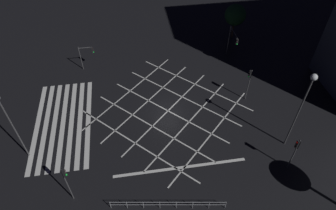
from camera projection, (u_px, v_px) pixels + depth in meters
ground_plane at (168, 111)px, 33.76m from camera, size 200.00×200.00×0.00m
road_markings at (102, 121)px, 32.66m from camera, size 19.14×24.08×0.01m
traffic_light_sw_cross at (88, 53)px, 37.49m from camera, size 0.36×1.87×3.37m
traffic_light_ne_cross at (295, 149)px, 26.41m from camera, size 0.36×0.39×4.10m
traffic_light_se_cross at (66, 178)px, 23.96m from camera, size 0.36×0.39×4.57m
traffic_light_nw_main at (233, 40)px, 38.06m from camera, size 3.03×0.36×4.42m
traffic_light_median_north at (249, 79)px, 32.99m from camera, size 0.36×0.39×4.24m
street_lamp_east at (306, 96)px, 25.77m from camera, size 0.58×0.58×9.07m
street_lamp_west at (8, 118)px, 25.65m from camera, size 0.46×0.46×8.04m
street_tree_near at (235, 15)px, 42.04m from camera, size 2.99×2.99×5.04m
pedestrian_railing at (168, 204)px, 25.15m from camera, size 1.56×9.68×1.05m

